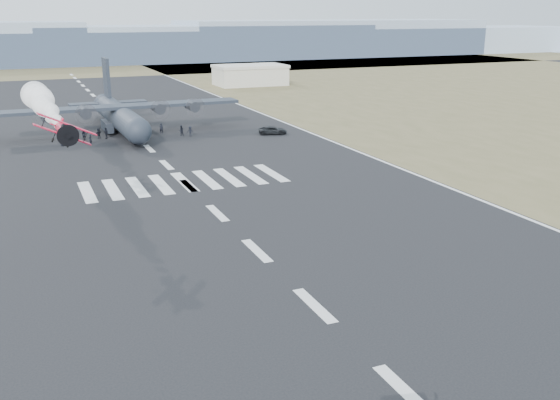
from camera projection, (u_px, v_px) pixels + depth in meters
ground at (406, 393)px, 35.58m from camera, size 500.00×500.00×0.00m
scrub_far at (65, 69)px, 238.35m from camera, size 500.00×80.00×0.00m
runway_markings at (167, 165)px, 88.47m from camera, size 60.00×260.00×0.01m
ridge_seg_d at (57, 47)px, 262.91m from camera, size 150.00×50.00×13.00m
ridge_seg_e at (206, 42)px, 286.86m from camera, size 150.00×50.00×15.00m
ridge_seg_f at (331, 38)px, 310.80m from camera, size 150.00×50.00×17.00m
ridge_seg_g at (439, 40)px, 335.60m from camera, size 150.00×50.00×13.00m
hangar_right at (250, 75)px, 184.10m from camera, size 20.50×12.50×5.90m
aerobatic_biplane at (63, 130)px, 57.99m from camera, size 5.14×5.03×3.55m
smoke_trail at (40, 100)px, 76.45m from camera, size 3.53×25.95×3.53m
transport_aircraft at (120, 114)px, 112.22m from camera, size 42.67×35.17×12.35m
support_vehicle at (273, 130)px, 110.50m from camera, size 5.49×3.69×1.40m
crew_a at (90, 139)px, 101.97m from camera, size 0.77×0.79×1.67m
crew_b at (84, 134)px, 105.70m from camera, size 1.04×1.02×1.86m
crew_c at (190, 131)px, 108.55m from camera, size 1.26×1.00×1.77m
crew_d at (106, 133)px, 106.74m from camera, size 0.99×1.22×1.85m
crew_e at (62, 141)px, 100.66m from camera, size 0.71×0.93×1.69m
crew_f at (99, 133)px, 106.74m from camera, size 1.60×1.50×1.79m
crew_g at (161, 128)px, 111.24m from camera, size 0.71×0.60×1.81m
crew_h at (181, 130)px, 109.09m from camera, size 0.91×0.56×1.85m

